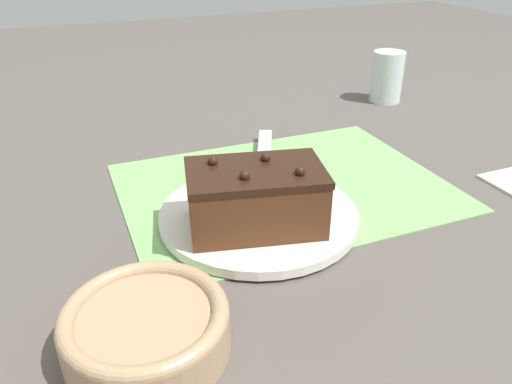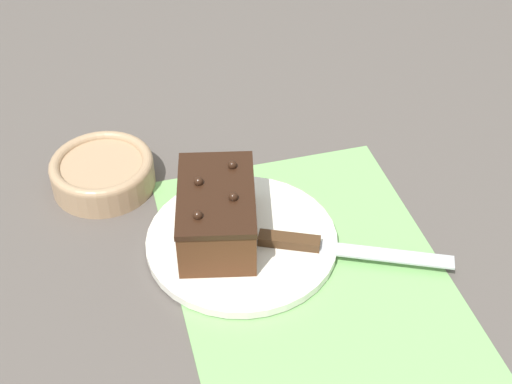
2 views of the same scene
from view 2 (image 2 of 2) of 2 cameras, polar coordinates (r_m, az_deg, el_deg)
name	(u,v)px [view 2 (image 2 of 2)]	position (r m, az deg, el deg)	size (l,w,h in m)	color
ground_plane	(310,274)	(0.92, 4.35, -6.53)	(3.00, 3.00, 0.00)	#544C47
placemat_woven	(310,273)	(0.92, 4.36, -6.44)	(0.46, 0.34, 0.00)	#7AB266
cake_plate	(242,241)	(0.95, -1.15, -3.93)	(0.25, 0.25, 0.01)	white
chocolate_cake	(217,213)	(0.92, -3.15, -1.66)	(0.18, 0.13, 0.08)	#512D19
serving_knife	(322,246)	(0.93, 5.27, -4.29)	(0.12, 0.24, 0.01)	#472D19
small_bowl	(103,171)	(1.06, -12.18, 1.62)	(0.15, 0.15, 0.05)	tan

